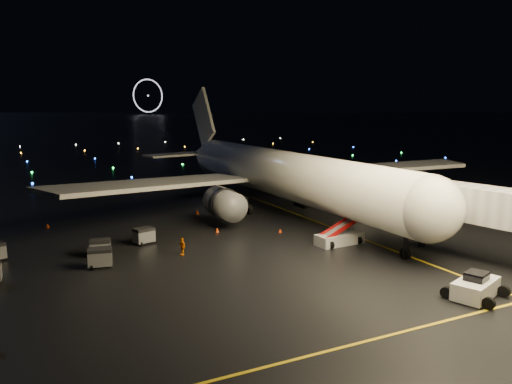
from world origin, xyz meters
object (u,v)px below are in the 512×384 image
crew_c (182,246)px  baggage_cart_2 (100,248)px  airliner (269,146)px  pushback_tug (476,285)px  baggage_cart_1 (100,258)px  belt_loader (340,227)px  baggage_cart_0 (144,236)px

crew_c → baggage_cart_2: (-6.68, 2.98, -0.06)m
airliner → pushback_tug: (-1.45, -34.05, -7.21)m
pushback_tug → baggage_cart_1: pushback_tug is taller
pushback_tug → crew_c: 24.35m
belt_loader → crew_c: bearing=164.0°
airliner → baggage_cart_2: 27.44m
crew_c → airliner: bearing=117.9°
belt_loader → baggage_cart_0: 19.14m
baggage_cart_0 → baggage_cart_1: 7.52m
pushback_tug → baggage_cart_0: bearing=105.7°
pushback_tug → belt_loader: bearing=71.5°
belt_loader → baggage_cart_2: 22.48m
baggage_cart_1 → baggage_cart_2: baggage_cart_1 is taller
pushback_tug → crew_c: (-15.33, 18.92, -0.13)m
baggage_cart_1 → baggage_cart_0: bearing=58.7°
airliner → baggage_cart_2: bearing=-153.8°
pushback_tug → baggage_cart_2: bearing=115.0°
baggage_cart_1 → airliner: bearing=43.4°
airliner → baggage_cart_2: (-23.47, -12.15, -7.40)m
belt_loader → crew_c: size_ratio=4.30×
belt_loader → baggage_cart_1: 22.32m
crew_c → baggage_cart_0: 5.73m
pushback_tug → crew_c: size_ratio=2.42×
pushback_tug → belt_loader: 15.61m
crew_c → baggage_cart_1: 7.23m
airliner → baggage_cart_0: bearing=-153.7°
belt_loader → baggage_cart_0: belt_loader is taller
belt_loader → crew_c: (-14.87, 3.33, -0.89)m
airliner → baggage_cart_1: bearing=-148.4°
crew_c → baggage_cart_0: bearing=-171.7°
crew_c → baggage_cart_2: bearing=-128.2°
belt_loader → baggage_cart_1: (-22.09, 3.04, -0.88)m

